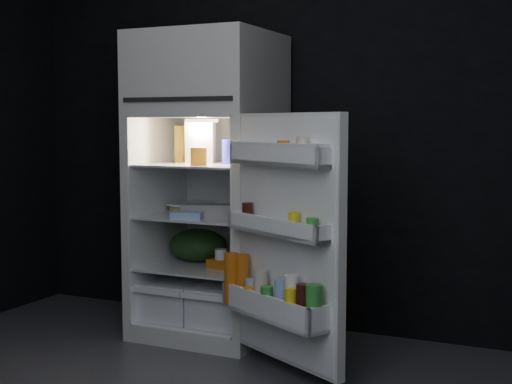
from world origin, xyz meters
The scene contains 16 objects.
wall_back centered at (0.00, 1.70, 1.35)m, with size 4.00×0.00×2.70m, color black.
refrigerator centered at (-0.51, 1.32, 0.96)m, with size 0.76×0.71×1.78m.
fridge_door centered at (0.20, 0.76, 0.68)m, with size 0.72×0.51×1.22m.
milk_jug centered at (-0.56, 1.30, 1.15)m, with size 0.16×0.16×0.24m, color white.
mayo_jar centered at (-0.36, 1.30, 1.10)m, with size 0.11×0.11×0.14m, color #1F20AB.
jam_jar centered at (-0.30, 1.33, 1.09)m, with size 0.09×0.09×0.13m, color black.
amber_bottle centered at (-0.71, 1.33, 1.14)m, with size 0.07×0.07×0.22m, color gold.
small_carton centered at (-0.45, 1.08, 1.08)m, with size 0.09×0.07×0.10m, color orange.
egg_carton centered at (-0.45, 1.19, 0.76)m, with size 0.31×0.12×0.07m, color gray.
pie centered at (-0.67, 1.38, 0.75)m, with size 0.27×0.27×0.04m, color tan.
flat_package centered at (-0.51, 1.04, 0.75)m, with size 0.17×0.09×0.04m, color #88A6D3.
wrapped_pkg centered at (-0.26, 1.44, 0.75)m, with size 0.13×0.11×0.05m, color beige.
produce_bag centered at (-0.61, 1.34, 0.52)m, with size 0.36×0.31×0.20m, color #193815.
yogurt_tray centered at (-0.33, 1.22, 0.45)m, with size 0.25×0.14×0.05m, color #C35D10.
small_can_red centered at (-0.36, 1.45, 0.47)m, with size 0.07×0.07×0.09m, color #C35D10.
small_can_silver centered at (-0.30, 1.44, 0.47)m, with size 0.06×0.06×0.09m, color #BABBBF.
Camera 1 is at (1.51, -2.38, 1.26)m, focal length 50.00 mm.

